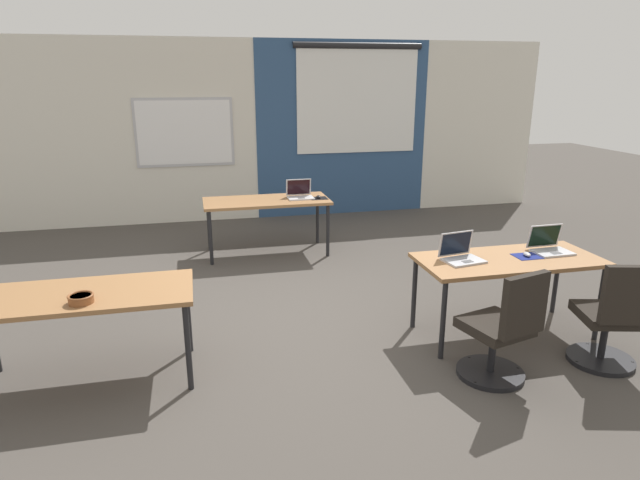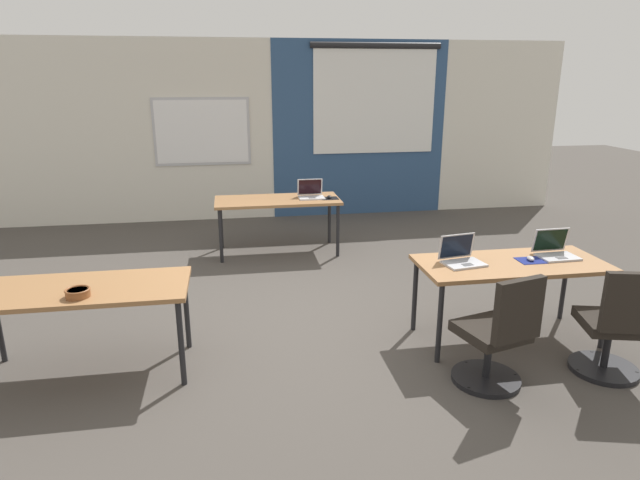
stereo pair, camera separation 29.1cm
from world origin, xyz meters
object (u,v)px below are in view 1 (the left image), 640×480
desk_near_left (82,301)px  laptop_near_right_inner (461,255)px  desk_far_center (267,204)px  mouse_far_right (319,197)px  snack_bowl (81,298)px  desk_near_right (508,265)px  mouse_near_right_end (527,254)px  chair_near_right_end (611,323)px  chair_near_right_inner (501,335)px  laptop_near_right_end (549,246)px  laptop_far_right (300,194)px

desk_near_left → laptop_near_right_inner: size_ratio=4.34×
desk_far_center → mouse_far_right: 0.68m
desk_near_left → snack_bowl: bearing=-78.8°
desk_near_right → mouse_near_right_end: mouse_near_right_end is taller
laptop_near_right_inner → chair_near_right_end: laptop_near_right_inner is taller
laptop_near_right_inner → snack_bowl: laptop_near_right_inner is taller
mouse_far_right → mouse_near_right_end: same height
desk_near_right → chair_near_right_end: bearing=-55.8°
mouse_near_right_end → chair_near_right_inner: bearing=-132.0°
desk_far_center → snack_bowl: snack_bowl is taller
desk_near_left → laptop_near_right_end: 3.95m
desk_near_left → laptop_far_right: bearing=52.1°
desk_near_left → chair_near_right_inner: 3.13m
mouse_near_right_end → chair_near_right_end: chair_near_right_end is taller
mouse_far_right → laptop_near_right_end: size_ratio=0.30×
desk_near_left → laptop_far_right: size_ratio=4.83×
chair_near_right_inner → laptop_near_right_end: size_ratio=2.72×
desk_far_center → mouse_near_right_end: bearing=-55.4°
mouse_near_right_end → chair_near_right_end: bearing=-66.5°
desk_near_left → chair_near_right_inner: bearing=-13.1°
desk_far_center → laptop_near_right_inner: bearing=-64.6°
laptop_far_right → laptop_near_right_inner: (0.87, -2.77, 0.00)m
desk_near_right → chair_near_right_end: chair_near_right_end is taller
mouse_far_right → laptop_near_right_end: (1.53, -2.65, 0.03)m
desk_near_right → desk_near_left: bearing=180.0°
desk_near_right → laptop_far_right: bearing=115.0°
chair_near_right_inner → mouse_near_right_end: 1.02m
laptop_far_right → snack_bowl: 3.70m
mouse_far_right → chair_near_right_end: 3.81m
snack_bowl → mouse_near_right_end: bearing=3.1°
desk_near_left → desk_far_center: size_ratio=1.00×
mouse_near_right_end → laptop_far_right: bearing=117.9°
mouse_far_right → laptop_near_right_end: laptop_near_right_end is taller
desk_near_left → chair_near_right_inner: size_ratio=1.74×
laptop_near_right_end → mouse_near_right_end: size_ratio=3.08×
mouse_near_right_end → desk_near_left: bearing=-179.9°
mouse_far_right → mouse_near_right_end: 3.00m
chair_near_right_end → chair_near_right_inner: bearing=13.4°
laptop_far_right → mouse_near_right_end: size_ratio=3.02×
desk_near_right → mouse_near_right_end: size_ratio=14.62×
desk_near_right → desk_far_center: 3.30m
chair_near_right_inner → snack_bowl: size_ratio=5.18×
desk_near_right → mouse_far_right: 2.93m
laptop_near_right_end → laptop_far_right: bearing=121.2°
laptop_near_right_end → snack_bowl: 3.92m
laptop_far_right → laptop_near_right_inner: laptop_near_right_inner is taller
chair_near_right_end → desk_near_right: bearing=-41.4°
chair_near_right_end → snack_bowl: (-3.95, 0.53, 0.38)m
laptop_far_right → laptop_near_right_end: 3.25m
desk_near_left → desk_near_right: bearing=0.0°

